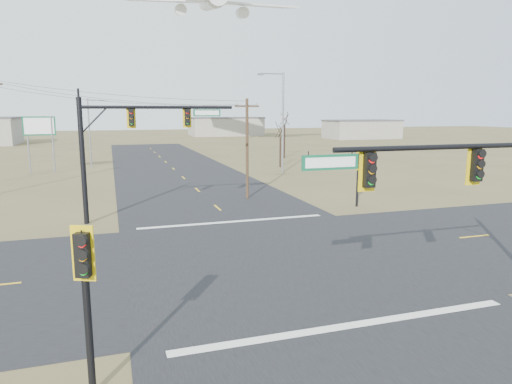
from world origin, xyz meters
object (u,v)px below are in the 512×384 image
(streetlight_a, at_px, (281,117))
(highway_sign, at_px, (40,133))
(bare_tree_d, at_px, (285,118))
(utility_pole_near, at_px, (247,147))
(streetlight_c, at_px, (91,129))
(mast_arm_near, at_px, (477,180))
(pedestal_signal_sw, at_px, (84,274))
(pedestal_signal_ne, at_px, (359,166))
(mast_arm_far, at_px, (129,133))
(bare_tree_c, at_px, (280,129))

(streetlight_a, bearing_deg, highway_sign, 155.95)
(highway_sign, distance_m, bare_tree_d, 33.22)
(utility_pole_near, height_order, streetlight_c, streetlight_c)
(mast_arm_near, xyz_separation_m, utility_pole_near, (-1.08, 22.83, -0.53))
(utility_pole_near, bearing_deg, pedestal_signal_sw, -115.00)
(mast_arm_near, xyz_separation_m, streetlight_a, (7.08, 36.80, 1.61))
(highway_sign, xyz_separation_m, bare_tree_d, (32.38, 7.30, 1.49))
(pedestal_signal_ne, height_order, highway_sign, highway_sign)
(mast_arm_far, bearing_deg, mast_arm_near, -59.98)
(streetlight_a, bearing_deg, bare_tree_c, 62.50)
(streetlight_a, height_order, streetlight_c, streetlight_a)
(highway_sign, height_order, bare_tree_d, bare_tree_d)
(highway_sign, bearing_deg, bare_tree_d, 10.19)
(pedestal_signal_sw, xyz_separation_m, bare_tree_c, (21.06, 42.63, 1.52))
(utility_pole_near, relative_size, streetlight_c, 0.93)
(bare_tree_d, bearing_deg, streetlight_c, -173.05)
(bare_tree_d, bearing_deg, pedestal_signal_ne, -102.51)
(pedestal_signal_sw, distance_m, utility_pole_near, 26.28)
(pedestal_signal_sw, bearing_deg, mast_arm_near, 27.17)
(utility_pole_near, relative_size, bare_tree_c, 1.32)
(mast_arm_far, distance_m, streetlight_c, 30.99)
(mast_arm_near, bearing_deg, pedestal_signal_sw, -172.91)
(pedestal_signal_ne, height_order, bare_tree_c, bare_tree_c)
(streetlight_c, distance_m, bare_tree_c, 23.56)
(mast_arm_far, height_order, highway_sign, mast_arm_far)
(highway_sign, bearing_deg, streetlight_a, -19.38)
(streetlight_a, height_order, bare_tree_d, streetlight_a)
(utility_pole_near, distance_m, bare_tree_c, 21.31)
(mast_arm_near, height_order, streetlight_c, streetlight_c)
(mast_arm_near, bearing_deg, streetlight_c, 108.15)
(pedestal_signal_sw, relative_size, streetlight_c, 0.51)
(mast_arm_far, height_order, pedestal_signal_sw, mast_arm_far)
(streetlight_c, bearing_deg, mast_arm_near, -53.07)
(utility_pole_near, distance_m, streetlight_c, 28.73)
(pedestal_signal_ne, bearing_deg, bare_tree_c, 64.24)
(pedestal_signal_sw, height_order, streetlight_c, streetlight_c)
(pedestal_signal_sw, xyz_separation_m, utility_pole_near, (11.10, 23.80, 0.98))
(mast_arm_far, relative_size, highway_sign, 1.51)
(streetlight_a, bearing_deg, mast_arm_near, -108.09)
(pedestal_signal_sw, relative_size, bare_tree_d, 0.59)
(pedestal_signal_ne, distance_m, streetlight_c, 37.00)
(pedestal_signal_ne, bearing_deg, bare_tree_d, 59.04)
(highway_sign, bearing_deg, pedestal_signal_sw, -84.11)
(mast_arm_far, relative_size, utility_pole_near, 1.21)
(streetlight_a, bearing_deg, bare_tree_d, 60.01)
(pedestal_signal_sw, xyz_separation_m, highway_sign, (-6.74, 45.65, 1.30))
(streetlight_c, bearing_deg, utility_pole_near, -42.83)
(bare_tree_c, height_order, bare_tree_d, bare_tree_d)
(mast_arm_far, bearing_deg, utility_pole_near, 28.45)
(bare_tree_c, bearing_deg, mast_arm_near, -102.03)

